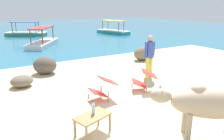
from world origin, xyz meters
TOP-DOWN VIEW (x-y plane):
  - sand_beach at (0.00, 0.00)m, footprint 18.00×14.00m
  - water_surface at (0.00, 22.00)m, footprint 60.00×36.00m
  - cow at (0.04, -0.75)m, footprint 1.91×1.56m
  - low_bench_table at (-1.92, 0.55)m, footprint 0.86×0.64m
  - bottle at (-1.87, 0.62)m, footprint 0.07×0.07m
  - deck_chair_near at (-0.88, 2.00)m, footprint 0.81×0.60m
  - deck_chair_far at (0.60, 1.95)m, footprint 0.93×0.86m
  - person_standing at (1.54, 2.83)m, footprint 0.51×0.32m
  - shore_rock_large at (-2.73, 4.35)m, footprint 0.83×0.78m
  - shore_rock_medium at (3.17, 5.24)m, footprint 1.10×0.86m
  - shore_rock_flat at (-1.65, 5.46)m, footprint 1.27×1.27m
  - boat_white at (-0.10, 12.03)m, footprint 3.00×3.69m
  - boat_teal at (7.78, 15.71)m, footprint 2.13×3.85m
  - boat_green at (-0.07, 18.40)m, footprint 3.72×2.94m

SIDE VIEW (x-z plane):
  - water_surface at x=0.00m, z-range -0.01..0.01m
  - sand_beach at x=0.00m, z-range 0.00..0.04m
  - shore_rock_large at x=-2.73m, z-range 0.04..0.43m
  - boat_white at x=-0.10m, z-range -0.35..0.94m
  - boat_teal at x=7.78m, z-range -0.35..0.94m
  - boat_green at x=-0.07m, z-range -0.35..0.94m
  - shore_rock_medium at x=3.17m, z-range 0.04..0.71m
  - shore_rock_flat at x=-1.65m, z-range 0.04..0.72m
  - low_bench_table at x=-1.92m, z-range 0.18..0.61m
  - deck_chair_near at x=-0.88m, z-range 0.08..0.77m
  - deck_chair_far at x=0.60m, z-range 0.08..0.77m
  - bottle at x=-1.87m, z-range 0.44..0.74m
  - cow at x=0.04m, z-range 0.23..1.39m
  - person_standing at x=1.54m, z-range 0.18..1.80m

